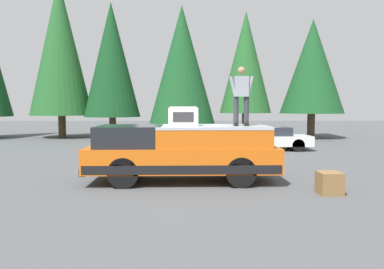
{
  "coord_description": "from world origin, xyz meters",
  "views": [
    {
      "loc": [
        -11.25,
        -0.5,
        2.22
      ],
      "look_at": [
        0.17,
        -0.8,
        1.35
      ],
      "focal_mm": 35.01,
      "sensor_mm": 36.0,
      "label": 1
    }
  ],
  "objects_px": {
    "person_on_truck_bed": "(241,94)",
    "pickup_truck": "(182,152)",
    "compressor_unit": "(183,116)",
    "wooden_crate": "(330,183)",
    "parked_car_white": "(269,139)"
  },
  "relations": [
    {
      "from": "person_on_truck_bed",
      "to": "pickup_truck",
      "type": "bearing_deg",
      "value": 84.93
    },
    {
      "from": "pickup_truck",
      "to": "compressor_unit",
      "type": "xyz_separation_m",
      "value": [
        -0.1,
        -0.02,
        1.05
      ]
    },
    {
      "from": "wooden_crate",
      "to": "person_on_truck_bed",
      "type": "bearing_deg",
      "value": 52.57
    },
    {
      "from": "compressor_unit",
      "to": "wooden_crate",
      "type": "bearing_deg",
      "value": -113.31
    },
    {
      "from": "pickup_truck",
      "to": "compressor_unit",
      "type": "height_order",
      "value": "compressor_unit"
    },
    {
      "from": "pickup_truck",
      "to": "parked_car_white",
      "type": "distance_m",
      "value": 8.95
    },
    {
      "from": "parked_car_white",
      "to": "wooden_crate",
      "type": "xyz_separation_m",
      "value": [
        -9.48,
        0.68,
        -0.3
      ]
    },
    {
      "from": "pickup_truck",
      "to": "wooden_crate",
      "type": "height_order",
      "value": "pickup_truck"
    },
    {
      "from": "pickup_truck",
      "to": "parked_car_white",
      "type": "relative_size",
      "value": 1.35
    },
    {
      "from": "pickup_truck",
      "to": "parked_car_white",
      "type": "bearing_deg",
      "value": -29.41
    },
    {
      "from": "compressor_unit",
      "to": "parked_car_white",
      "type": "xyz_separation_m",
      "value": [
        7.89,
        -4.37,
        -1.35
      ]
    },
    {
      "from": "parked_car_white",
      "to": "compressor_unit",
      "type": "bearing_deg",
      "value": 151.04
    },
    {
      "from": "compressor_unit",
      "to": "wooden_crate",
      "type": "xyz_separation_m",
      "value": [
        -1.59,
        -3.69,
        -1.65
      ]
    },
    {
      "from": "compressor_unit",
      "to": "pickup_truck",
      "type": "bearing_deg",
      "value": 12.91
    },
    {
      "from": "parked_car_white",
      "to": "wooden_crate",
      "type": "distance_m",
      "value": 9.51
    }
  ]
}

